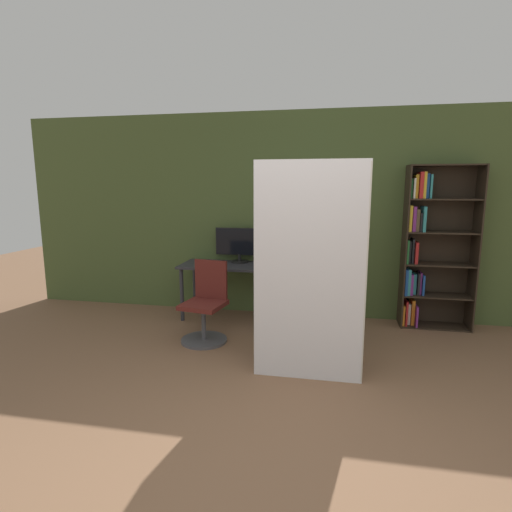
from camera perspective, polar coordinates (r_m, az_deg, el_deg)
ground_plane at (r=2.76m, az=1.44°, el=-29.17°), size 16.00×16.00×0.00m
wall_back at (r=5.35m, az=7.20°, el=5.70°), size 8.00×0.06×2.70m
desk at (r=5.28m, az=-3.62°, el=-2.23°), size 1.31×0.62×0.72m
monitor at (r=5.36m, az=-2.37°, el=1.77°), size 0.66×0.24×0.47m
office_chair at (r=4.60m, az=-7.19°, el=-7.58°), size 0.52×0.52×0.90m
bookshelf at (r=5.34m, az=23.47°, el=1.09°), size 0.83×0.35×1.99m
mattress_near at (r=3.63m, az=7.78°, el=-2.19°), size 0.98×0.27×1.96m
mattress_far at (r=4.01m, az=8.09°, el=-1.05°), size 0.98×0.26×1.96m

